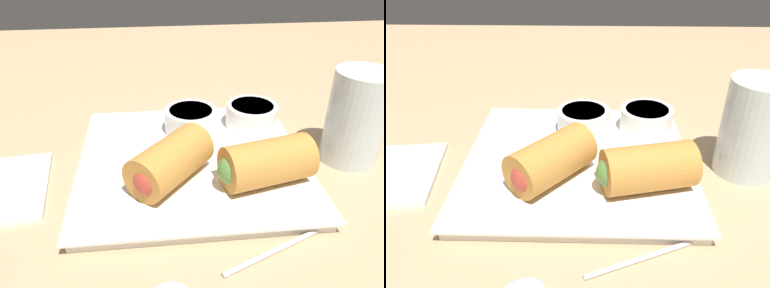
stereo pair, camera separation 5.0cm
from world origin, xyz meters
The scene contains 8 objects.
table_surface centered at (0.00, 0.00, 1.00)cm, with size 180.00×140.00×2.00cm.
serving_plate centered at (2.80, -0.26, 2.76)cm, with size 27.16×26.38×1.50cm.
roll_front_left centered at (9.90, -5.85, 6.04)cm, with size 10.91×7.16×5.08cm.
roll_front_right centered at (0.08, -4.81, 6.04)cm, with size 10.21×10.61×5.08cm.
dipping_bowl_near centered at (3.36, 6.55, 5.24)cm, with size 7.07×7.07×3.20cm.
dipping_bowl_far centered at (11.90, 7.16, 5.24)cm, with size 7.07×7.07×3.20cm.
spoon centered at (0.36, -18.33, 2.62)cm, with size 18.41×9.22×1.38cm.
drinking_glass centered at (22.92, -0.22, 7.86)cm, with size 7.02×7.02×11.73cm.
Camera 2 is at (3.79, -38.28, 28.81)cm, focal length 35.00 mm.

